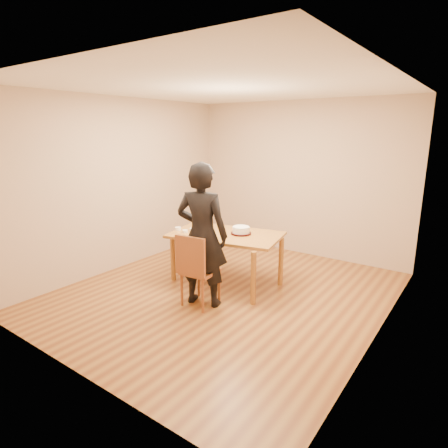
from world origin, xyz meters
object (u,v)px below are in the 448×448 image
Objects in this scene: dining_table at (226,235)px; dining_chair at (200,271)px; person at (202,235)px; cake_plate at (241,233)px; cake at (241,230)px.

dining_chair is at bearing -90.85° from dining_table.
person is (0.00, 0.05, 0.46)m from dining_chair.
person is at bearing -90.19° from dining_table.
cake_plate is at bearing 15.61° from dining_table.
dining_table is 0.77m from person.
dining_chair is 0.95m from cake.
dining_table is at bearing -152.59° from cake_plate.
cake_plate reaches higher than dining_table.
dining_chair is 0.47m from person.
dining_table is 0.22m from cake_plate.
person is at bearing -92.89° from cake.
dining_chair is 1.36× the size of cake_plate.
dining_table is 3.88× the size of dining_chair.
dining_table is at bearing -94.17° from person.
dining_table is 0.84m from dining_chair.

